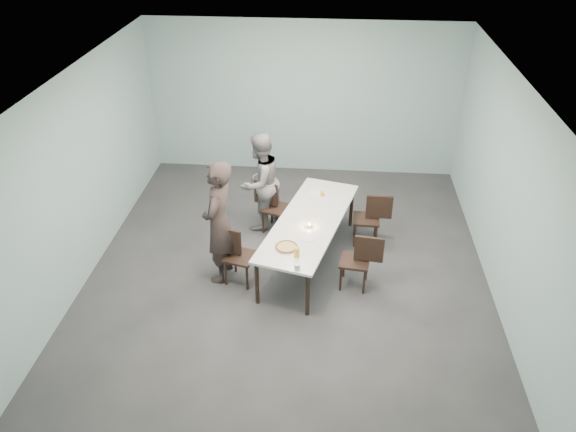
# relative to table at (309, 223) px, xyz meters

# --- Properties ---
(ground) EXTENTS (7.00, 7.00, 0.00)m
(ground) POSITION_rel_table_xyz_m (-0.30, -0.30, -0.69)
(ground) COLOR #333335
(ground) RESTS_ON ground
(room_shell) EXTENTS (6.02, 7.02, 3.01)m
(room_shell) POSITION_rel_table_xyz_m (-0.30, -0.30, 1.33)
(room_shell) COLOR #92B5B8
(room_shell) RESTS_ON ground
(table) EXTENTS (1.53, 2.74, 0.75)m
(table) POSITION_rel_table_xyz_m (0.00, 0.00, 0.00)
(table) COLOR white
(table) RESTS_ON ground
(chair_near_left) EXTENTS (0.65, 0.51, 0.87)m
(chair_near_left) POSITION_rel_table_xyz_m (-1.05, -0.57, -0.19)
(chair_near_left) COLOR black
(chair_near_left) RESTS_ON ground
(chair_far_left) EXTENTS (0.65, 0.53, 0.87)m
(chair_far_left) POSITION_rel_table_xyz_m (-0.67, 0.86, -0.19)
(chair_far_left) COLOR black
(chair_far_left) RESTS_ON ground
(chair_near_right) EXTENTS (0.64, 0.47, 0.87)m
(chair_near_right) POSITION_rel_table_xyz_m (0.77, -0.57, -0.19)
(chair_near_right) COLOR black
(chair_near_right) RESTS_ON ground
(chair_far_right) EXTENTS (0.62, 0.43, 0.87)m
(chair_far_right) POSITION_rel_table_xyz_m (0.98, 0.62, -0.19)
(chair_far_right) COLOR black
(chair_far_right) RESTS_ON ground
(diner_near) EXTENTS (0.54, 0.75, 1.91)m
(diner_near) POSITION_rel_table_xyz_m (-1.28, -0.50, 0.26)
(diner_near) COLOR black
(diner_near) RESTS_ON ground
(diner_far) EXTENTS (1.00, 1.05, 1.70)m
(diner_far) POSITION_rel_table_xyz_m (-0.87, 0.96, 0.16)
(diner_far) COLOR slate
(diner_far) RESTS_ON ground
(pizza) EXTENTS (0.34, 0.34, 0.04)m
(pizza) POSITION_rel_table_xyz_m (-0.28, -0.77, 0.08)
(pizza) COLOR white
(pizza) RESTS_ON table
(side_plate) EXTENTS (0.18, 0.18, 0.01)m
(side_plate) POSITION_rel_table_xyz_m (-0.01, -0.51, 0.06)
(side_plate) COLOR white
(side_plate) RESTS_ON table
(beer_glass) EXTENTS (0.08, 0.08, 0.15)m
(beer_glass) POSITION_rel_table_xyz_m (-0.12, -0.97, 0.13)
(beer_glass) COLOR gold
(beer_glass) RESTS_ON table
(water_tumbler) EXTENTS (0.08, 0.08, 0.09)m
(water_tumbler) POSITION_rel_table_xyz_m (-0.09, -1.26, 0.10)
(water_tumbler) COLOR silver
(water_tumbler) RESTS_ON table
(tealight) EXTENTS (0.06, 0.06, 0.05)m
(tealight) POSITION_rel_table_xyz_m (0.01, -0.19, 0.08)
(tealight) COLOR silver
(tealight) RESTS_ON table
(amber_tumbler) EXTENTS (0.07, 0.07, 0.08)m
(amber_tumbler) POSITION_rel_table_xyz_m (0.17, 0.75, 0.10)
(amber_tumbler) COLOR gold
(amber_tumbler) RESTS_ON table
(menu) EXTENTS (0.35, 0.29, 0.01)m
(menu) POSITION_rel_table_xyz_m (0.09, 0.85, 0.06)
(menu) COLOR silver
(menu) RESTS_ON table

